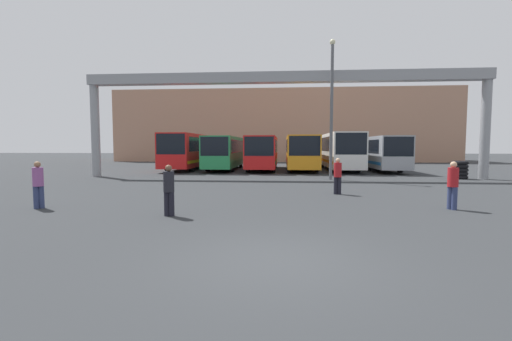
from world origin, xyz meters
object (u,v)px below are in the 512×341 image
Objects in this scene: bus_slot_0 at (189,149)px; pedestrian_mid_left at (169,189)px; bus_slot_1 at (226,151)px; bus_slot_5 at (376,151)px; pedestrian_near_right at (453,184)px; pedestrian_near_left at (38,184)px; bus_slot_4 at (339,149)px; bus_slot_3 at (301,151)px; bus_slot_2 at (263,151)px; lamp_post at (332,105)px; pedestrian_mid_right at (338,175)px; tire_stack at (460,170)px.

bus_slot_0 is 6.70× the size of pedestrian_mid_left.
bus_slot_1 reaches higher than bus_slot_5.
bus_slot_0 reaches higher than pedestrian_near_right.
bus_slot_4 is at bearing -166.09° from pedestrian_near_left.
bus_slot_5 is at bearing 7.80° from bus_slot_3.
bus_slot_2 is at bearing -178.28° from bus_slot_3.
pedestrian_near_right is 11.53m from lamp_post.
bus_slot_2 reaches higher than bus_slot_1.
bus_slot_3 is at bearing 100.29° from pedestrian_mid_right.
bus_slot_1 is 3.52m from bus_slot_2.
lamp_post is at bearing -60.58° from bus_slot_2.
pedestrian_near_left is (0.32, -20.57, -1.01)m from bus_slot_0.
bus_slot_0 is at bearing 132.45° from pedestrian_mid_right.
bus_slot_5 is (17.53, 0.72, -0.16)m from bus_slot_0.
pedestrian_mid_right is at bearing -74.59° from bus_slot_2.
tire_stack is (15.36, 13.52, -0.25)m from pedestrian_mid_left.
lamp_post reaches higher than bus_slot_1.
pedestrian_near_left is at bearing -123.28° from bus_slot_4.
pedestrian_mid_left is at bearing -138.65° from tire_stack.
bus_slot_3 is 9.57m from lamp_post.
bus_slot_1 is 6.38× the size of pedestrian_near_right.
lamp_post is (11.99, -9.17, 2.98)m from bus_slot_0.
lamp_post reaches higher than tire_stack.
bus_slot_0 is at bearing 178.51° from bus_slot_1.
pedestrian_near_right is 4.87m from pedestrian_mid_right.
bus_slot_1 is 7.02m from bus_slot_3.
bus_slot_3 is at bearing -172.20° from bus_slot_5.
bus_slot_4 is (3.51, 0.54, 0.13)m from bus_slot_3.
bus_slot_0 is 17.55m from bus_slot_5.
pedestrian_near_right is 9.57m from pedestrian_mid_left.
bus_slot_2 is 20.79m from pedestrian_near_right.
bus_slot_5 is 20.58m from pedestrian_near_right.
bus_slot_4 reaches higher than bus_slot_3.
tire_stack is (20.69, -7.98, -1.29)m from bus_slot_0.
bus_slot_2 is 6.12× the size of pedestrian_mid_right.
bus_slot_3 reaches higher than pedestrian_mid_left.
bus_slot_2 reaches higher than tire_stack.
bus_slot_5 reaches higher than tire_stack.
bus_slot_3 is at bearing 161.36° from pedestrian_near_right.
pedestrian_mid_left is 0.97× the size of pedestrian_mid_right.
bus_slot_0 is at bearing 142.59° from lamp_post.
bus_slot_3 is 0.84× the size of bus_slot_5.
bus_slot_5 is at bearing 3.33° from bus_slot_1.
bus_slot_5 is at bearing -171.75° from pedestrian_near_left.
bus_slot_4 reaches higher than bus_slot_2.
lamp_post is (11.67, 11.40, 3.99)m from pedestrian_near_left.
bus_slot_3 is 0.90× the size of bus_slot_4.
bus_slot_1 is 6.42× the size of pedestrian_mid_right.
lamp_post is at bearing 163.73° from pedestrian_near_right.
bus_slot_1 is 8.84× the size of tire_stack.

